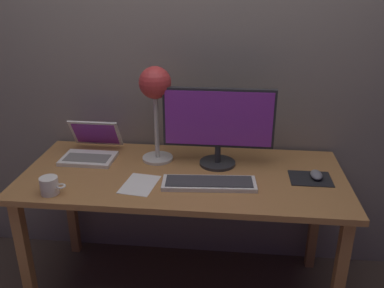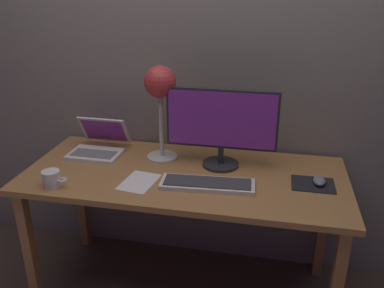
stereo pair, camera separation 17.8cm
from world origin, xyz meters
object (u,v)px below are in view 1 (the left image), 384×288
keyboard_main (209,183)px  monitor (218,122)px  laptop (92,146)px  desk_lamp (155,91)px  coffee_mug (50,186)px  mouse (316,175)px

keyboard_main → monitor: bearing=83.0°
keyboard_main → laptop: 0.72m
monitor → desk_lamp: bearing=174.7°
monitor → coffee_mug: bearing=-152.4°
desk_lamp → mouse: 0.89m
mouse → desk_lamp: bearing=170.1°
monitor → desk_lamp: desk_lamp is taller
mouse → coffee_mug: bearing=-167.4°
keyboard_main → coffee_mug: coffee_mug is taller
keyboard_main → mouse: size_ratio=4.67×
monitor → keyboard_main: (-0.03, -0.23, -0.22)m
laptop → mouse: size_ratio=3.03×
monitor → mouse: 0.54m
keyboard_main → coffee_mug: 0.72m
keyboard_main → mouse: 0.53m
keyboard_main → desk_lamp: size_ratio=0.89×
mouse → coffee_mug: size_ratio=0.82×
desk_lamp → coffee_mug: desk_lamp is taller
desk_lamp → monitor: bearing=-5.3°
coffee_mug → keyboard_main: bearing=11.9°
monitor → laptop: (-0.69, 0.05, -0.18)m
desk_lamp → coffee_mug: size_ratio=4.29×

